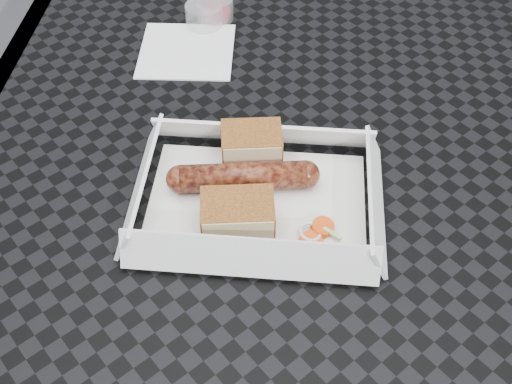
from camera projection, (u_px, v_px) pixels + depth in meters
The scene contains 9 objects.
patio_table at pixel (305, 193), 0.77m from camera, with size 0.80×0.80×0.74m.
food_tray at pixel (257, 203), 0.66m from camera, with size 0.22×0.15×0.00m, color white.
bratwurst at pixel (243, 177), 0.66m from camera, with size 0.16×0.05×0.03m.
bread_near at pixel (252, 146), 0.68m from camera, with size 0.06×0.05×0.04m, color #925524.
bread_far at pixel (238, 215), 0.62m from camera, with size 0.07×0.05×0.04m, color #925524.
veg_garnish at pixel (320, 237), 0.62m from camera, with size 0.03×0.03×0.00m.
napkin at pixel (187, 51), 0.83m from camera, with size 0.12×0.12×0.00m, color white.
condiment_cup_sauce at pixel (215, 8), 0.87m from camera, with size 0.05×0.05×0.03m, color maroon.
condiment_cup_empty at pixel (204, 15), 0.86m from camera, with size 0.05×0.05×0.03m, color silver.
Camera 1 is at (-0.01, -0.51, 1.24)m, focal length 45.00 mm.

